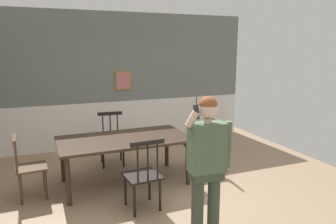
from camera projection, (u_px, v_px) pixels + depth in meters
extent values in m
plane|color=#9E7F60|center=(157.00, 203.00, 4.41)|extent=(6.96, 6.96, 0.00)
cube|color=slate|center=(109.00, 57.00, 6.72)|extent=(6.33, 0.12, 1.90)
cube|color=white|center=(112.00, 123.00, 7.02)|extent=(6.33, 0.14, 0.98)
cube|color=white|center=(111.00, 102.00, 6.89)|extent=(6.33, 0.05, 0.06)
cube|color=olive|center=(123.00, 81.00, 6.85)|extent=(0.36, 0.03, 0.42)
cube|color=#CA6E74|center=(124.00, 81.00, 6.84)|extent=(0.28, 0.01, 0.34)
cube|color=#38281E|center=(124.00, 139.00, 4.94)|extent=(2.03, 1.12, 0.04)
cylinder|color=#38281E|center=(68.00, 181.00, 4.27)|extent=(0.07, 0.07, 0.70)
cylinder|color=#38281E|center=(188.00, 163.00, 4.96)|extent=(0.07, 0.07, 0.70)
cylinder|color=#38281E|center=(63.00, 161.00, 5.06)|extent=(0.07, 0.07, 0.70)
cylinder|color=#38281E|center=(167.00, 147.00, 5.75)|extent=(0.07, 0.07, 0.70)
cube|color=black|center=(112.00, 142.00, 5.80)|extent=(0.49, 0.49, 0.03)
cube|color=black|center=(110.00, 114.00, 5.90)|extent=(0.45, 0.08, 0.06)
cylinder|color=black|center=(117.00, 125.00, 5.98)|extent=(0.02, 0.02, 0.51)
cylinder|color=black|center=(110.00, 125.00, 5.94)|extent=(0.02, 0.02, 0.51)
cylinder|color=black|center=(103.00, 126.00, 5.90)|extent=(0.02, 0.02, 0.51)
cylinder|color=black|center=(124.00, 156.00, 5.72)|extent=(0.04, 0.04, 0.42)
cylinder|color=black|center=(103.00, 158.00, 5.62)|extent=(0.04, 0.04, 0.42)
cylinder|color=black|center=(121.00, 150.00, 6.06)|extent=(0.04, 0.04, 0.42)
cylinder|color=black|center=(102.00, 151.00, 5.96)|extent=(0.04, 0.04, 0.42)
cube|color=#513823|center=(32.00, 167.00, 4.47)|extent=(0.43, 0.43, 0.03)
cube|color=#513823|center=(14.00, 139.00, 4.31)|extent=(0.06, 0.41, 0.06)
cylinder|color=#513823|center=(16.00, 150.00, 4.46)|extent=(0.02, 0.02, 0.45)
cylinder|color=#513823|center=(16.00, 153.00, 4.35)|extent=(0.02, 0.02, 0.45)
cylinder|color=#513823|center=(16.00, 156.00, 4.24)|extent=(0.02, 0.02, 0.45)
cylinder|color=#513823|center=(44.00, 177.00, 4.73)|extent=(0.04, 0.04, 0.45)
cylinder|color=#513823|center=(46.00, 185.00, 4.44)|extent=(0.04, 0.04, 0.45)
cylinder|color=#513823|center=(20.00, 181.00, 4.60)|extent=(0.04, 0.04, 0.45)
cylinder|color=#513823|center=(21.00, 190.00, 4.31)|extent=(0.04, 0.04, 0.45)
cube|color=black|center=(142.00, 176.00, 4.18)|extent=(0.48, 0.48, 0.03)
cube|color=black|center=(147.00, 143.00, 3.90)|extent=(0.45, 0.08, 0.06)
cylinder|color=black|center=(138.00, 162.00, 3.89)|extent=(0.02, 0.02, 0.53)
cylinder|color=black|center=(148.00, 161.00, 3.95)|extent=(0.02, 0.02, 0.53)
cylinder|color=black|center=(157.00, 159.00, 4.01)|extent=(0.02, 0.02, 0.53)
cylinder|color=black|center=(125.00, 190.00, 4.31)|extent=(0.04, 0.04, 0.45)
cylinder|color=black|center=(149.00, 185.00, 4.47)|extent=(0.04, 0.04, 0.45)
cylinder|color=black|center=(134.00, 201.00, 4.00)|extent=(0.04, 0.04, 0.45)
cylinder|color=black|center=(160.00, 195.00, 4.15)|extent=(0.04, 0.04, 0.45)
cube|color=black|center=(200.00, 147.00, 5.51)|extent=(0.49, 0.49, 0.03)
cube|color=black|center=(212.00, 120.00, 5.48)|extent=(0.07, 0.46, 0.06)
cylinder|color=black|center=(215.00, 134.00, 5.39)|extent=(0.02, 0.02, 0.48)
cylinder|color=black|center=(211.00, 132.00, 5.52)|extent=(0.02, 0.02, 0.48)
cylinder|color=black|center=(208.00, 130.00, 5.65)|extent=(0.02, 0.02, 0.48)
cylinder|color=black|center=(194.00, 164.00, 5.33)|extent=(0.04, 0.04, 0.42)
cylinder|color=black|center=(187.00, 157.00, 5.67)|extent=(0.04, 0.04, 0.42)
cylinder|color=black|center=(214.00, 161.00, 5.44)|extent=(0.04, 0.04, 0.42)
cylinder|color=black|center=(205.00, 155.00, 5.78)|extent=(0.04, 0.04, 0.42)
cylinder|color=#3A493A|center=(214.00, 202.00, 3.60)|extent=(0.14, 0.14, 0.78)
cylinder|color=#3A493A|center=(197.00, 205.00, 3.55)|extent=(0.14, 0.14, 0.78)
cube|color=#3A493A|center=(206.00, 174.00, 3.51)|extent=(0.38, 0.23, 0.12)
cube|color=#4C664C|center=(207.00, 147.00, 3.45)|extent=(0.42, 0.25, 0.55)
cylinder|color=#4C664C|center=(227.00, 144.00, 3.51)|extent=(0.09, 0.09, 0.52)
cylinder|color=beige|center=(192.00, 119.00, 3.31)|extent=(0.17, 0.14, 0.19)
cylinder|color=beige|center=(208.00, 121.00, 3.39)|extent=(0.09, 0.09, 0.05)
sphere|color=beige|center=(208.00, 109.00, 3.36)|extent=(0.21, 0.21, 0.21)
sphere|color=brown|center=(208.00, 105.00, 3.35)|extent=(0.20, 0.20, 0.20)
cube|color=#2D2D33|center=(196.00, 112.00, 3.30)|extent=(0.07, 0.04, 0.16)
cylinder|color=black|center=(196.00, 101.00, 3.27)|extent=(0.01, 0.01, 0.08)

